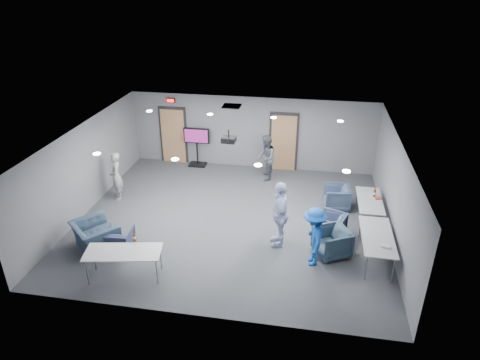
% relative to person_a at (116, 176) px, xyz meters
% --- Properties ---
extents(floor, '(9.00, 9.00, 0.00)m').
position_rel_person_a_xyz_m(floor, '(3.90, -0.74, -0.79)').
color(floor, '#37393F').
rests_on(floor, ground).
extents(ceiling, '(9.00, 9.00, 0.00)m').
position_rel_person_a_xyz_m(ceiling, '(3.90, -0.74, 1.91)').
color(ceiling, silver).
rests_on(ceiling, wall_back).
extents(wall_back, '(9.00, 0.02, 2.70)m').
position_rel_person_a_xyz_m(wall_back, '(3.90, 3.26, 0.56)').
color(wall_back, slate).
rests_on(wall_back, floor).
extents(wall_front, '(9.00, 0.02, 2.70)m').
position_rel_person_a_xyz_m(wall_front, '(3.90, -4.74, 0.56)').
color(wall_front, slate).
rests_on(wall_front, floor).
extents(wall_left, '(0.02, 8.00, 2.70)m').
position_rel_person_a_xyz_m(wall_left, '(-0.60, -0.74, 0.56)').
color(wall_left, slate).
rests_on(wall_left, floor).
extents(wall_right, '(0.02, 8.00, 2.70)m').
position_rel_person_a_xyz_m(wall_right, '(8.40, -0.74, 0.56)').
color(wall_right, slate).
rests_on(wall_right, floor).
extents(door_left, '(1.06, 0.17, 2.24)m').
position_rel_person_a_xyz_m(door_left, '(0.90, 3.22, 0.27)').
color(door_left, black).
rests_on(door_left, wall_back).
extents(door_right, '(1.06, 0.17, 2.24)m').
position_rel_person_a_xyz_m(door_right, '(5.10, 3.22, 0.27)').
color(door_right, black).
rests_on(door_right, wall_back).
extents(exit_sign, '(0.32, 0.08, 0.16)m').
position_rel_person_a_xyz_m(exit_sign, '(0.90, 3.20, 1.66)').
color(exit_sign, black).
rests_on(exit_sign, wall_back).
extents(hvac_diffuser, '(0.60, 0.60, 0.03)m').
position_rel_person_a_xyz_m(hvac_diffuser, '(3.40, 2.06, 1.89)').
color(hvac_diffuser, black).
rests_on(hvac_diffuser, ceiling).
extents(downlights, '(6.18, 3.78, 0.02)m').
position_rel_person_a_xyz_m(downlights, '(3.90, -0.74, 1.89)').
color(downlights, white).
rests_on(downlights, ceiling).
extents(person_a, '(0.61, 0.69, 1.59)m').
position_rel_person_a_xyz_m(person_a, '(0.00, 0.00, 0.00)').
color(person_a, '#9DA09D').
rests_on(person_a, floor).
extents(person_b, '(0.68, 0.84, 1.64)m').
position_rel_person_a_xyz_m(person_b, '(4.57, 2.26, 0.02)').
color(person_b, '#575D68').
rests_on(person_b, floor).
extents(person_c, '(0.64, 1.16, 1.87)m').
position_rel_person_a_xyz_m(person_c, '(5.41, -1.70, 0.14)').
color(person_c, silver).
rests_on(person_c, floor).
extents(person_d, '(0.68, 1.07, 1.58)m').
position_rel_person_a_xyz_m(person_d, '(6.31, -2.42, -0.01)').
color(person_d, blue).
rests_on(person_d, floor).
extents(chair_right_a, '(0.86, 0.84, 0.72)m').
position_rel_person_a_xyz_m(chair_right_a, '(7.01, 0.61, -0.43)').
color(chair_right_a, '#394863').
rests_on(chair_right_a, floor).
extents(chair_right_b, '(0.95, 0.94, 0.68)m').
position_rel_person_a_xyz_m(chair_right_b, '(6.80, -1.06, -0.46)').
color(chair_right_b, '#394463').
rests_on(chair_right_b, floor).
extents(chair_right_c, '(1.12, 1.11, 0.76)m').
position_rel_person_a_xyz_m(chair_right_c, '(6.80, -1.96, -0.41)').
color(chair_right_c, '#34495A').
rests_on(chair_right_c, floor).
extents(chair_front_a, '(0.75, 0.77, 0.66)m').
position_rel_person_a_xyz_m(chair_front_a, '(1.25, -2.74, -0.46)').
color(chair_front_a, '#363F5E').
rests_on(chair_front_a, floor).
extents(chair_front_b, '(1.55, 1.53, 0.76)m').
position_rel_person_a_xyz_m(chair_front_b, '(0.60, -2.74, -0.42)').
color(chair_front_b, '#324357').
rests_on(chair_front_b, floor).
extents(table_right_a, '(0.70, 1.68, 0.73)m').
position_rel_person_a_xyz_m(table_right_a, '(7.90, -0.11, -0.11)').
color(table_right_a, '#B8BBBE').
rests_on(table_right_a, floor).
extents(table_right_b, '(0.78, 1.88, 0.73)m').
position_rel_person_a_xyz_m(table_right_b, '(7.90, -2.01, -0.11)').
color(table_right_b, '#B8BBBE').
rests_on(table_right_b, floor).
extents(table_front_left, '(1.91, 1.07, 0.73)m').
position_rel_person_a_xyz_m(table_front_left, '(1.85, -3.74, -0.11)').
color(table_front_left, '#B8BBBE').
rests_on(table_front_left, floor).
extents(bottle_front, '(0.08, 0.08, 0.30)m').
position_rel_person_a_xyz_m(bottle_front, '(1.96, -3.26, 0.04)').
color(bottle_front, '#59310F').
rests_on(bottle_front, table_front_left).
extents(bottle_right, '(0.08, 0.08, 0.29)m').
position_rel_person_a_xyz_m(bottle_right, '(8.04, 0.13, 0.04)').
color(bottle_right, '#59310F').
rests_on(bottle_right, table_right_a).
extents(snack_box, '(0.22, 0.18, 0.04)m').
position_rel_person_a_xyz_m(snack_box, '(8.14, -0.00, -0.04)').
color(snack_box, '#BB342E').
rests_on(snack_box, table_right_a).
extents(wrapper, '(0.23, 0.19, 0.05)m').
position_rel_person_a_xyz_m(wrapper, '(8.04, -2.49, -0.04)').
color(wrapper, silver).
rests_on(wrapper, table_right_b).
extents(tv_stand, '(0.97, 0.46, 1.49)m').
position_rel_person_a_xyz_m(tv_stand, '(1.87, 3.01, 0.05)').
color(tv_stand, black).
rests_on(tv_stand, floor).
extents(projector, '(0.41, 0.39, 0.37)m').
position_rel_person_a_xyz_m(projector, '(3.76, -0.28, 1.61)').
color(projector, black).
rests_on(projector, ceiling).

